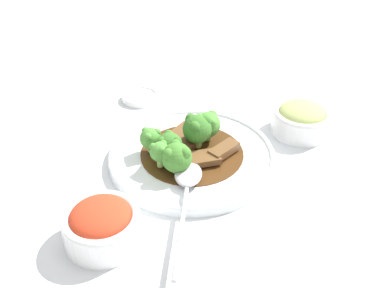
{
  "coord_description": "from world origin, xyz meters",
  "views": [
    {
      "loc": [
        0.56,
        -0.27,
        0.47
      ],
      "look_at": [
        0.0,
        0.0,
        0.03
      ],
      "focal_mm": 42.0,
      "sensor_mm": 36.0,
      "label": 1
    }
  ],
  "objects_px": {
    "broccoli_floret_1": "(169,145)",
    "broccoli_floret_4": "(177,157)",
    "side_bowl_appetizer": "(302,119)",
    "beef_strip_0": "(199,159)",
    "beef_strip_2": "(184,148)",
    "beef_strip_1": "(224,150)",
    "side_bowl_kimchi": "(102,224)",
    "main_plate": "(192,155)",
    "broccoli_floret_5": "(151,138)",
    "sauce_dish": "(140,97)",
    "broccoli_floret_0": "(208,124)",
    "broccoli_floret_3": "(160,152)",
    "serving_spoon": "(187,183)",
    "broccoli_floret_2": "(197,129)",
    "beef_strip_3": "(183,133)"
  },
  "relations": [
    {
      "from": "beef_strip_2",
      "to": "serving_spoon",
      "type": "relative_size",
      "value": 0.27
    },
    {
      "from": "beef_strip_1",
      "to": "broccoli_floret_1",
      "type": "relative_size",
      "value": 1.32
    },
    {
      "from": "main_plate",
      "to": "beef_strip_0",
      "type": "distance_m",
      "value": 0.04
    },
    {
      "from": "broccoli_floret_1",
      "to": "side_bowl_appetizer",
      "type": "xyz_separation_m",
      "value": [
        0.01,
        0.26,
        -0.02
      ]
    },
    {
      "from": "beef_strip_1",
      "to": "side_bowl_kimchi",
      "type": "distance_m",
      "value": 0.25
    },
    {
      "from": "main_plate",
      "to": "beef_strip_0",
      "type": "bearing_deg",
      "value": -6.39
    },
    {
      "from": "beef_strip_0",
      "to": "broccoli_floret_1",
      "type": "height_order",
      "value": "broccoli_floret_1"
    },
    {
      "from": "broccoli_floret_2",
      "to": "side_bowl_appetizer",
      "type": "bearing_deg",
      "value": 84.7
    },
    {
      "from": "broccoli_floret_4",
      "to": "broccoli_floret_0",
      "type": "bearing_deg",
      "value": 124.66
    },
    {
      "from": "broccoli_floret_2",
      "to": "beef_strip_1",
      "type": "bearing_deg",
      "value": 37.33
    },
    {
      "from": "broccoli_floret_4",
      "to": "sauce_dish",
      "type": "height_order",
      "value": "broccoli_floret_4"
    },
    {
      "from": "main_plate",
      "to": "broccoli_floret_2",
      "type": "height_order",
      "value": "broccoli_floret_2"
    },
    {
      "from": "broccoli_floret_1",
      "to": "broccoli_floret_4",
      "type": "xyz_separation_m",
      "value": [
        0.04,
        -0.0,
        0.0
      ]
    },
    {
      "from": "beef_strip_2",
      "to": "broccoli_floret_2",
      "type": "relative_size",
      "value": 0.98
    },
    {
      "from": "broccoli_floret_0",
      "to": "broccoli_floret_1",
      "type": "relative_size",
      "value": 1.11
    },
    {
      "from": "serving_spoon",
      "to": "sauce_dish",
      "type": "distance_m",
      "value": 0.32
    },
    {
      "from": "broccoli_floret_3",
      "to": "side_bowl_appetizer",
      "type": "distance_m",
      "value": 0.29
    },
    {
      "from": "beef_strip_0",
      "to": "beef_strip_2",
      "type": "relative_size",
      "value": 1.2
    },
    {
      "from": "broccoli_floret_0",
      "to": "beef_strip_1",
      "type": "bearing_deg",
      "value": 4.98
    },
    {
      "from": "broccoli_floret_1",
      "to": "sauce_dish",
      "type": "bearing_deg",
      "value": 171.45
    },
    {
      "from": "beef_strip_2",
      "to": "main_plate",
      "type": "bearing_deg",
      "value": 68.0
    },
    {
      "from": "broccoli_floret_1",
      "to": "side_bowl_appetizer",
      "type": "height_order",
      "value": "broccoli_floret_1"
    },
    {
      "from": "broccoli_floret_0",
      "to": "broccoli_floret_1",
      "type": "height_order",
      "value": "broccoli_floret_0"
    },
    {
      "from": "serving_spoon",
      "to": "side_bowl_kimchi",
      "type": "xyz_separation_m",
      "value": [
        0.03,
        -0.14,
        0.01
      ]
    },
    {
      "from": "beef_strip_1",
      "to": "broccoli_floret_3",
      "type": "xyz_separation_m",
      "value": [
        -0.02,
        -0.11,
        0.02
      ]
    },
    {
      "from": "main_plate",
      "to": "broccoli_floret_5",
      "type": "xyz_separation_m",
      "value": [
        -0.03,
        -0.06,
        0.03
      ]
    },
    {
      "from": "beef_strip_0",
      "to": "side_bowl_kimchi",
      "type": "relative_size",
      "value": 0.65
    },
    {
      "from": "beef_strip_0",
      "to": "beef_strip_3",
      "type": "distance_m",
      "value": 0.08
    },
    {
      "from": "beef_strip_1",
      "to": "side_bowl_kimchi",
      "type": "xyz_separation_m",
      "value": [
        0.08,
        -0.24,
        0.0
      ]
    },
    {
      "from": "main_plate",
      "to": "beef_strip_3",
      "type": "relative_size",
      "value": 3.51
    },
    {
      "from": "main_plate",
      "to": "broccoli_floret_0",
      "type": "distance_m",
      "value": 0.06
    },
    {
      "from": "main_plate",
      "to": "beef_strip_3",
      "type": "xyz_separation_m",
      "value": [
        -0.05,
        0.01,
        0.01
      ]
    },
    {
      "from": "beef_strip_1",
      "to": "serving_spoon",
      "type": "relative_size",
      "value": 0.29
    },
    {
      "from": "beef_strip_2",
      "to": "broccoli_floret_1",
      "type": "bearing_deg",
      "value": -78.32
    },
    {
      "from": "broccoli_floret_1",
      "to": "serving_spoon",
      "type": "bearing_deg",
      "value": -4.16
    },
    {
      "from": "broccoli_floret_5",
      "to": "side_bowl_appetizer",
      "type": "xyz_separation_m",
      "value": [
        0.04,
        0.28,
        -0.02
      ]
    },
    {
      "from": "beef_strip_1",
      "to": "side_bowl_kimchi",
      "type": "height_order",
      "value": "side_bowl_kimchi"
    },
    {
      "from": "main_plate",
      "to": "broccoli_floret_2",
      "type": "xyz_separation_m",
      "value": [
        -0.01,
        0.02,
        0.04
      ]
    },
    {
      "from": "beef_strip_3",
      "to": "sauce_dish",
      "type": "bearing_deg",
      "value": -176.49
    },
    {
      "from": "main_plate",
      "to": "broccoli_floret_1",
      "type": "relative_size",
      "value": 6.08
    },
    {
      "from": "serving_spoon",
      "to": "side_bowl_kimchi",
      "type": "distance_m",
      "value": 0.15
    },
    {
      "from": "broccoli_floret_0",
      "to": "side_bowl_appetizer",
      "type": "height_order",
      "value": "broccoli_floret_0"
    },
    {
      "from": "beef_strip_0",
      "to": "broccoli_floret_2",
      "type": "relative_size",
      "value": 1.17
    },
    {
      "from": "broccoli_floret_1",
      "to": "broccoli_floret_4",
      "type": "bearing_deg",
      "value": -5.83
    },
    {
      "from": "main_plate",
      "to": "serving_spoon",
      "type": "relative_size",
      "value": 1.34
    },
    {
      "from": "beef_strip_2",
      "to": "broccoli_floret_5",
      "type": "bearing_deg",
      "value": -118.8
    },
    {
      "from": "beef_strip_1",
      "to": "beef_strip_2",
      "type": "distance_m",
      "value": 0.07
    },
    {
      "from": "broccoli_floret_4",
      "to": "broccoli_floret_3",
      "type": "bearing_deg",
      "value": -141.74
    },
    {
      "from": "broccoli_floret_0",
      "to": "broccoli_floret_5",
      "type": "height_order",
      "value": "broccoli_floret_0"
    },
    {
      "from": "beef_strip_1",
      "to": "side_bowl_appetizer",
      "type": "xyz_separation_m",
      "value": [
        -0.02,
        0.18,
        0.0
      ]
    }
  ]
}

